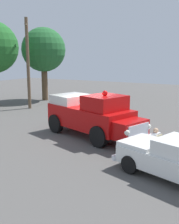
# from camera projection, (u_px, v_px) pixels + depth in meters

# --- Properties ---
(ground_plane) EXTENTS (60.00, 60.00, 0.00)m
(ground_plane) POSITION_uv_depth(u_px,v_px,m) (87.00, 134.00, 15.28)
(ground_plane) COLOR #514F4C
(vintage_fire_truck) EXTENTS (4.04, 6.33, 2.59)m
(vintage_fire_truck) POSITION_uv_depth(u_px,v_px,m) (92.00, 115.00, 14.67)
(vintage_fire_truck) COLOR black
(vintage_fire_truck) RESTS_ON ground
(classic_hot_rod) EXTENTS (3.13, 4.72, 1.46)m
(classic_hot_rod) POSITION_uv_depth(u_px,v_px,m) (177.00, 159.00, 9.63)
(classic_hot_rod) COLOR black
(classic_hot_rod) RESTS_ON ground
(lawn_chair_near_truck) EXTENTS (0.62, 0.61, 1.02)m
(lawn_chair_near_truck) POSITION_uv_depth(u_px,v_px,m) (156.00, 144.00, 11.72)
(lawn_chair_near_truck) COLOR #B7BABF
(lawn_chair_near_truck) RESTS_ON ground
(lawn_chair_spare) EXTENTS (0.69, 0.69, 1.02)m
(lawn_chair_spare) POSITION_uv_depth(u_px,v_px,m) (89.00, 110.00, 18.99)
(lawn_chair_spare) COLOR #B7BABF
(lawn_chair_spare) RESTS_ON ground
(spectator_seated) EXTENTS (0.51, 0.61, 1.29)m
(spectator_seated) POSITION_uv_depth(u_px,v_px,m) (154.00, 141.00, 11.79)
(spectator_seated) COLOR #383842
(spectator_seated) RESTS_ON ground
(oak_tree_left) EXTENTS (4.19, 4.19, 6.97)m
(oak_tree_left) POSITION_uv_depth(u_px,v_px,m) (44.00, 50.00, 26.27)
(oak_tree_left) COLOR brown
(oak_tree_left) RESTS_ON ground
(utility_pole) EXTENTS (1.45, 1.09, 7.27)m
(utility_pole) POSITION_uv_depth(u_px,v_px,m) (28.00, 62.00, 22.15)
(utility_pole) COLOR brown
(utility_pole) RESTS_ON ground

